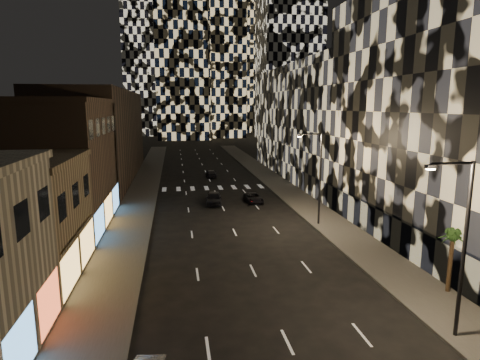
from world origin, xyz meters
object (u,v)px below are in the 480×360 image
object	(u,v)px
car_dark_oncoming	(211,174)
palm_tree	(453,240)
streetlight_far	(318,172)
streetlight_near	(461,238)
car_dark_rightlane	(253,198)
car_dark_midlane	(214,198)

from	to	relation	value
car_dark_oncoming	palm_tree	size ratio (longest dim) A/B	0.98
streetlight_far	streetlight_near	bearing A→B (deg)	-90.00
streetlight_near	streetlight_far	xyz separation A→B (m)	(0.00, 20.00, 0.00)
car_dark_oncoming	car_dark_rightlane	world-z (taller)	car_dark_oncoming
car_dark_midlane	car_dark_rightlane	distance (m)	4.88
car_dark_oncoming	car_dark_rightlane	xyz separation A→B (m)	(3.50, -18.62, -0.02)
car_dark_rightlane	palm_tree	xyz separation A→B (m)	(7.50, -25.78, 2.96)
streetlight_near	car_dark_rightlane	bearing A→B (deg)	98.17
streetlight_far	car_dark_oncoming	xyz separation A→B (m)	(-7.85, 28.94, -4.77)
streetlight_near	car_dark_oncoming	world-z (taller)	streetlight_near
palm_tree	car_dark_rightlane	bearing A→B (deg)	106.22
car_dark_rightlane	car_dark_midlane	bearing A→B (deg)	179.66
streetlight_near	streetlight_far	size ratio (longest dim) A/B	1.00
streetlight_near	car_dark_midlane	world-z (taller)	streetlight_near
car_dark_oncoming	streetlight_far	bearing A→B (deg)	104.90
car_dark_oncoming	streetlight_near	bearing A→B (deg)	98.83
streetlight_far	car_dark_midlane	distance (m)	14.46
car_dark_oncoming	car_dark_rightlane	bearing A→B (deg)	100.36
streetlight_far	car_dark_oncoming	distance (m)	30.36
car_dark_midlane	palm_tree	size ratio (longest dim) A/B	1.08
car_dark_oncoming	car_dark_rightlane	size ratio (longest dim) A/B	0.99
streetlight_near	car_dark_rightlane	distance (m)	31.01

